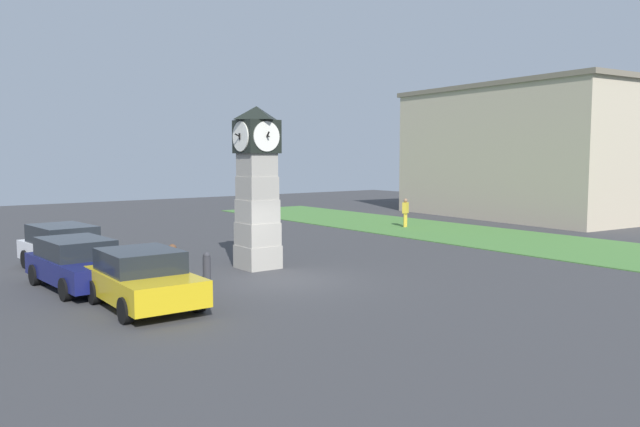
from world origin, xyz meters
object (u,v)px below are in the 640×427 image
at_px(bollard_near_tower, 115,255).
at_px(car_near_tower, 78,263).
at_px(car_navy_sedan, 65,248).
at_px(bollard_far_row, 173,261).
at_px(bollard_mid_row, 139,259).
at_px(pedestrian_near_bench, 405,211).
at_px(bollard_end_row, 207,268).
at_px(clock_tower, 257,187).
at_px(car_by_building, 143,279).

height_order(bollard_near_tower, car_near_tower, car_near_tower).
bearing_deg(car_navy_sedan, bollard_far_row, 34.05).
bearing_deg(bollard_mid_row, pedestrian_near_bench, 105.08).
distance_m(bollard_end_row, pedestrian_near_bench, 17.15).
height_order(car_navy_sedan, car_near_tower, car_navy_sedan).
bearing_deg(bollard_mid_row, car_near_tower, -68.57).
xyz_separation_m(bollard_far_row, car_near_tower, (-0.23, -2.88, 0.19)).
xyz_separation_m(clock_tower, car_by_building, (3.14, -5.38, -2.10)).
bearing_deg(car_near_tower, bollard_far_row, 85.38).
height_order(bollard_mid_row, pedestrian_near_bench, pedestrian_near_bench).
bearing_deg(clock_tower, car_navy_sedan, -123.57).
xyz_separation_m(clock_tower, pedestrian_near_bench, (-5.75, 12.97, -1.95)).
height_order(clock_tower, car_near_tower, clock_tower).
relative_size(bollard_far_row, car_near_tower, 0.24).
bearing_deg(car_navy_sedan, bollard_near_tower, 53.51).
bearing_deg(pedestrian_near_bench, clock_tower, -66.10).
relative_size(car_navy_sedan, pedestrian_near_bench, 2.93).
relative_size(bollard_near_tower, bollard_mid_row, 0.98).
relative_size(bollard_mid_row, car_by_building, 0.27).
bearing_deg(pedestrian_near_bench, car_navy_sedan, -83.57).
height_order(bollard_far_row, car_near_tower, car_near_tower).
xyz_separation_m(bollard_far_row, car_navy_sedan, (-3.54, -2.39, 0.22)).
bearing_deg(car_navy_sedan, car_by_building, 1.19).
bearing_deg(bollard_mid_row, car_by_building, -19.65).
xyz_separation_m(bollard_mid_row, car_navy_sedan, (-2.44, -1.70, 0.25)).
bearing_deg(bollard_far_row, clock_tower, 87.66).
bearing_deg(car_by_building, bollard_far_row, 145.50).
bearing_deg(bollard_end_row, clock_tower, 116.71).
distance_m(car_near_tower, pedestrian_near_bench, 19.73).
xyz_separation_m(bollard_near_tower, bollard_far_row, (2.52, 1.02, 0.03)).
relative_size(clock_tower, bollard_far_row, 5.12).
bearing_deg(bollard_end_row, bollard_far_row, -161.81).
distance_m(car_navy_sedan, pedestrian_near_bench, 18.61).
bearing_deg(car_near_tower, pedestrian_near_bench, 105.84).
xyz_separation_m(bollard_end_row, car_by_building, (1.81, -2.73, 0.27)).
distance_m(bollard_near_tower, bollard_end_row, 4.26).
distance_m(clock_tower, car_by_building, 6.58).
height_order(bollard_end_row, pedestrian_near_bench, pedestrian_near_bench).
bearing_deg(bollard_near_tower, car_near_tower, -39.20).
bearing_deg(car_navy_sedan, pedestrian_near_bench, 96.43).
distance_m(bollard_end_row, car_by_building, 3.28).
bearing_deg(bollard_end_row, car_navy_sedan, -150.14).
xyz_separation_m(bollard_mid_row, pedestrian_near_bench, (-4.52, 16.79, 0.38)).
bearing_deg(bollard_end_row, car_near_tower, -116.75).
distance_m(bollard_near_tower, pedestrian_near_bench, 17.40).
bearing_deg(bollard_far_row, car_by_building, -34.50).
bearing_deg(bollard_mid_row, bollard_near_tower, -167.07).
relative_size(bollard_end_row, car_by_building, 0.25).
distance_m(clock_tower, pedestrian_near_bench, 14.32).
bearing_deg(bollard_end_row, bollard_mid_row, -155.41).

